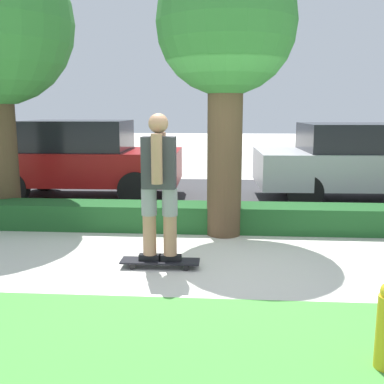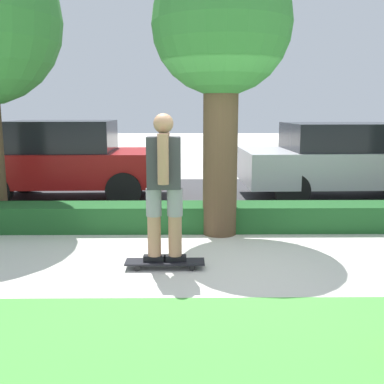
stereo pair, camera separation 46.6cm
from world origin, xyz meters
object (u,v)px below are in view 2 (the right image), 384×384
object	(u,v)px
skateboard	(165,262)
tree_mid	(222,34)
parked_car_middle	(346,160)
skater_person	(164,184)
parked_car_front	(67,159)

from	to	relation	value
skateboard	tree_mid	size ratio (longest dim) A/B	0.23
tree_mid	parked_car_middle	bearing A→B (deg)	43.62
skater_person	parked_car_front	bearing A→B (deg)	117.96
tree_mid	parked_car_middle	world-z (taller)	tree_mid
skateboard	tree_mid	world-z (taller)	tree_mid
skater_person	parked_car_front	xyz separation A→B (m)	(-2.19, 4.13, -0.17)
skater_person	parked_car_middle	world-z (taller)	skater_person
skater_person	parked_car_front	size ratio (longest dim) A/B	0.43
skater_person	parked_car_front	world-z (taller)	skater_person
tree_mid	parked_car_front	size ratio (longest dim) A/B	1.00
skateboard	parked_car_front	distance (m)	4.74
tree_mid	parked_car_middle	size ratio (longest dim) A/B	0.91
tree_mid	parked_car_front	bearing A→B (deg)	138.13
tree_mid	parked_car_middle	distance (m)	4.40
skateboard	parked_car_front	size ratio (longest dim) A/B	0.23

